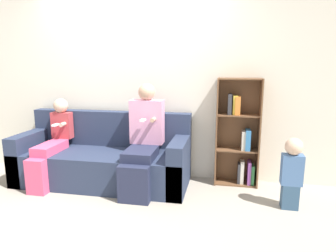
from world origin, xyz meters
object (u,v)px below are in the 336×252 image
child_seated (52,142)px  bookshelf (239,135)px  toddler_standing (292,171)px  adult_seated (143,137)px  couch (104,160)px

child_seated → bookshelf: bearing=10.6°
toddler_standing → bookshelf: size_ratio=0.57×
adult_seated → child_seated: 1.20m
child_seated → toddler_standing: child_seated is taller
couch → bookshelf: bookshelf is taller
couch → toddler_standing: 2.26m
couch → toddler_standing: size_ratio=2.84×
adult_seated → child_seated: bearing=-177.8°
child_seated → adult_seated: bearing=2.2°
couch → toddler_standing: bearing=-7.9°
couch → child_seated: bearing=-167.6°
adult_seated → bookshelf: bookshelf is taller
adult_seated → child_seated: adult_seated is taller
bookshelf → adult_seated: bearing=-161.1°
couch → adult_seated: (0.57, -0.09, 0.36)m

